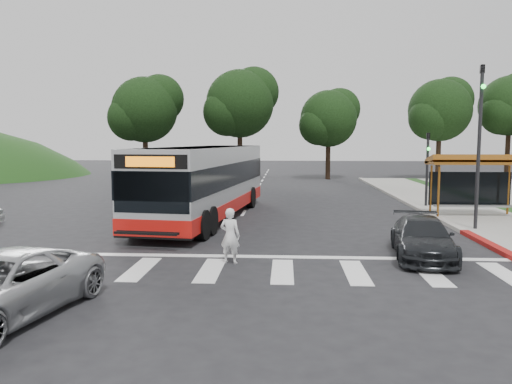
{
  "coord_description": "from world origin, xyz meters",
  "views": [
    {
      "loc": [
        2.06,
        -18.49,
        3.61
      ],
      "look_at": [
        0.93,
        0.77,
        1.6
      ],
      "focal_mm": 35.0,
      "sensor_mm": 36.0,
      "label": 1
    }
  ],
  "objects": [
    {
      "name": "tree_ne_b",
      "position": [
        23.08,
        30.06,
        6.92
      ],
      "size": [
        6.16,
        5.74,
        10.02
      ],
      "color": "black",
      "rests_on": "ground"
    },
    {
      "name": "traffic_signal_ne_short",
      "position": [
        9.6,
        8.49,
        2.48
      ],
      "size": [
        0.18,
        0.37,
        4.0
      ],
      "color": "black",
      "rests_on": "ground"
    },
    {
      "name": "crosswalk_ladder",
      "position": [
        0.0,
        -5.0,
        0.01
      ],
      "size": [
        18.0,
        2.6,
        0.01
      ],
      "primitive_type": "cube",
      "color": "silver",
      "rests_on": "ground"
    },
    {
      "name": "tree_north_b",
      "position": [
        6.07,
        28.06,
        5.66
      ],
      "size": [
        5.72,
        5.33,
        8.43
      ],
      "color": "black",
      "rests_on": "ground"
    },
    {
      "name": "pedestrian",
      "position": [
        0.46,
        -4.16,
        0.82
      ],
      "size": [
        0.68,
        0.53,
        1.64
      ],
      "primitive_type": "imported",
      "rotation": [
        0.0,
        0.0,
        2.9
      ],
      "color": "white",
      "rests_on": "ground"
    },
    {
      "name": "curb_east_red",
      "position": [
        9.0,
        -2.0,
        0.08
      ],
      "size": [
        0.32,
        6.0,
        0.15
      ],
      "primitive_type": "cube",
      "color": "maroon",
      "rests_on": "ground"
    },
    {
      "name": "bus_shelter",
      "position": [
        10.8,
        5.1,
        2.35
      ],
      "size": [
        4.2,
        1.6,
        2.86
      ],
      "color": "brown",
      "rests_on": "sidewalk_east"
    },
    {
      "name": "tree_north_a",
      "position": [
        -1.92,
        26.07,
        6.92
      ],
      "size": [
        6.6,
        6.15,
        10.17
      ],
      "color": "black",
      "rests_on": "ground"
    },
    {
      "name": "tree_north_c",
      "position": [
        -9.92,
        24.06,
        6.29
      ],
      "size": [
        6.16,
        5.74,
        9.3
      ],
      "color": "black",
      "rests_on": "ground"
    },
    {
      "name": "dark_sedan",
      "position": [
        6.29,
        -3.1,
        0.61
      ],
      "size": [
        2.25,
        4.4,
        1.22
      ],
      "primitive_type": "imported",
      "rotation": [
        0.0,
        0.0,
        -0.13
      ],
      "color": "black",
      "rests_on": "ground"
    },
    {
      "name": "curb_east",
      "position": [
        9.0,
        8.0,
        0.07
      ],
      "size": [
        0.3,
        40.0,
        0.15
      ],
      "primitive_type": "cube",
      "color": "#9E9991",
      "rests_on": "ground"
    },
    {
      "name": "traffic_signal_ne_tall",
      "position": [
        9.6,
        1.49,
        3.88
      ],
      "size": [
        0.18,
        0.37,
        6.5
      ],
      "color": "black",
      "rests_on": "ground"
    },
    {
      "name": "transit_bus",
      "position": [
        -1.59,
        4.12,
        1.65
      ],
      "size": [
        4.37,
        13.04,
        3.31
      ],
      "primitive_type": null,
      "rotation": [
        0.0,
        0.0,
        -0.13
      ],
      "color": "#ABADB0",
      "rests_on": "ground"
    },
    {
      "name": "sidewalk_east",
      "position": [
        11.0,
        8.0,
        0.06
      ],
      "size": [
        4.0,
        40.0,
        0.12
      ],
      "primitive_type": "cube",
      "color": "gray",
      "rests_on": "ground"
    },
    {
      "name": "ground",
      "position": [
        0.0,
        0.0,
        0.0
      ],
      "size": [
        140.0,
        140.0,
        0.0
      ],
      "primitive_type": "plane",
      "color": "black",
      "rests_on": "ground"
    },
    {
      "name": "tree_ne_a",
      "position": [
        16.08,
        28.06,
        6.39
      ],
      "size": [
        6.16,
        5.74,
        9.3
      ],
      "color": "black",
      "rests_on": "parking_lot"
    }
  ]
}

